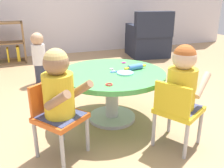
{
  "coord_description": "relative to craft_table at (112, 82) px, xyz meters",
  "views": [
    {
      "loc": [
        -0.73,
        -1.92,
        1.1
      ],
      "look_at": [
        0.0,
        0.0,
        0.35
      ],
      "focal_mm": 38.71,
      "sensor_mm": 36.0,
      "label": 1
    }
  ],
  "objects": [
    {
      "name": "toddler_standing",
      "position": [
        -0.53,
        1.27,
        -0.0
      ],
      "size": [
        0.17,
        0.17,
        0.67
      ],
      "color": "#33384C",
      "rests_on": "ground"
    },
    {
      "name": "craft_table",
      "position": [
        0.0,
        0.0,
        0.0
      ],
      "size": [
        0.95,
        0.95,
        0.47
      ],
      "color": "silver",
      "rests_on": "ground"
    },
    {
      "name": "seated_child_left",
      "position": [
        -0.53,
        -0.39,
        0.17
      ],
      "size": [
        0.42,
        0.44,
        0.51
      ],
      "color": "#3F4772",
      "rests_on": "ground"
    },
    {
      "name": "ground_plane",
      "position": [
        0.0,
        0.0,
        -0.36
      ],
      "size": [
        10.0,
        10.0,
        0.0
      ],
      "primitive_type": "plane",
      "color": "tan"
    },
    {
      "name": "cookie_cutter_2",
      "position": [
        0.11,
        -0.04,
        0.11
      ],
      "size": [
        0.05,
        0.05,
        0.01
      ],
      "primitive_type": "torus",
      "color": "#D83FA5",
      "rests_on": "craft_table"
    },
    {
      "name": "craft_scissors",
      "position": [
        0.02,
        0.01,
        0.1
      ],
      "size": [
        0.08,
        0.14,
        0.01
      ],
      "color": "silver",
      "rests_on": "craft_table"
    },
    {
      "name": "child_chair_right",
      "position": [
        0.29,
        -0.59,
        -0.06
      ],
      "size": [
        0.41,
        0.41,
        0.54
      ],
      "color": "#B7B7BC",
      "rests_on": "ground"
    },
    {
      "name": "playdough_blob_0",
      "position": [
        0.09,
        -0.1,
        0.11
      ],
      "size": [
        0.15,
        0.15,
        0.01
      ],
      "primitive_type": "cylinder",
      "color": "#8CCCF2",
      "rests_on": "craft_table"
    },
    {
      "name": "child_chair_left",
      "position": [
        -0.55,
        -0.36,
        -0.06
      ],
      "size": [
        0.42,
        0.42,
        0.54
      ],
      "color": "#B7B7BC",
      "rests_on": "ground"
    },
    {
      "name": "rolling_pin",
      "position": [
        0.22,
        -0.02,
        0.13
      ],
      "size": [
        0.23,
        0.07,
        0.05
      ],
      "color": "#3F72CC",
      "rests_on": "craft_table"
    },
    {
      "name": "seated_child_right",
      "position": [
        0.32,
        -0.57,
        0.17
      ],
      "size": [
        0.43,
        0.4,
        0.51
      ],
      "color": "#3F4772",
      "rests_on": "ground"
    },
    {
      "name": "armchair_dark",
      "position": [
        1.56,
        2.15,
        -0.05
      ],
      "size": [
        0.79,
        0.81,
        0.85
      ],
      "color": "#232838",
      "rests_on": "ground"
    },
    {
      "name": "cookie_cutter_1",
      "position": [
        -0.14,
        -0.31,
        0.11
      ],
      "size": [
        0.06,
        0.06,
        0.01
      ],
      "primitive_type": "torus",
      "color": "red",
      "rests_on": "craft_table"
    },
    {
      "name": "cookie_cutter_0",
      "position": [
        0.22,
        0.24,
        0.11
      ],
      "size": [
        0.05,
        0.05,
        0.01
      ],
      "primitive_type": "torus",
      "color": "#D83FA5",
      "rests_on": "craft_table"
    }
  ]
}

